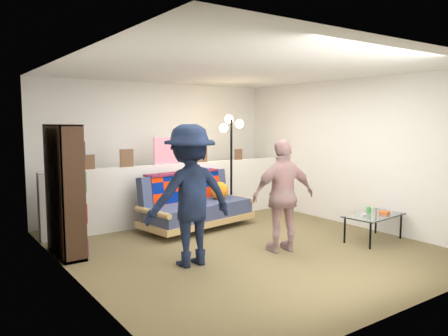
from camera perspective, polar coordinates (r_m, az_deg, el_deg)
name	(u,v)px	position (r m, az deg, el deg)	size (l,w,h in m)	color
ground	(241,246)	(6.14, 2.18, -10.13)	(5.00, 5.00, 0.00)	brown
room_shell	(221,124)	(6.27, -0.38, 5.71)	(4.60, 5.05, 2.45)	silver
half_wall_ledge	(177,193)	(7.50, -6.18, -3.23)	(4.45, 0.15, 1.00)	silver
ledge_decor	(165,154)	(7.30, -7.72, 1.84)	(2.97, 0.02, 0.45)	brown
futon_sofa	(196,205)	(7.08, -3.69, -4.85)	(1.95, 1.15, 0.79)	tan
bookshelf	(65,195)	(5.92, -20.10, -3.33)	(0.28, 0.84, 1.68)	#321C10
coffee_table	(374,216)	(6.66, 18.98, -5.99)	(0.95, 0.58, 0.47)	black
floor_lamp	(231,146)	(7.61, 0.90, 2.96)	(0.40, 0.33, 1.83)	black
person_left	(190,195)	(5.20, -4.49, -3.58)	(1.09, 0.63, 1.68)	black
person_right	(283,196)	(5.79, 7.76, -3.61)	(0.87, 0.36, 1.49)	pink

